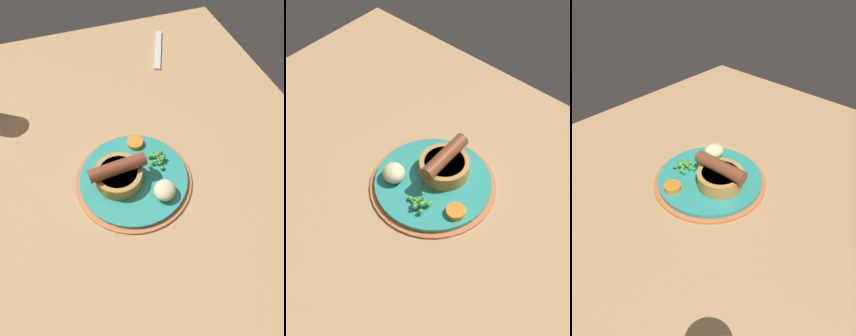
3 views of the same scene
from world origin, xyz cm
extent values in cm
cube|color=tan|center=(0.00, 0.00, 1.50)|extent=(110.00, 80.00, 3.00)
cylinder|color=#CC6B3D|center=(2.66, -3.74, 3.25)|extent=(23.44, 23.44, 0.50)
cylinder|color=teal|center=(2.66, -3.74, 3.70)|extent=(21.56, 21.56, 1.40)
cylinder|color=#BC8442|center=(2.51, -6.73, 5.92)|extent=(9.34, 9.34, 3.03)
cylinder|color=#33190C|center=(2.51, -6.73, 7.28)|extent=(7.47, 7.47, 0.30)
cylinder|color=brown|center=(2.51, -6.73, 8.74)|extent=(3.34, 11.15, 2.62)
sphere|color=green|center=(1.84, 2.07, 5.25)|extent=(0.71, 0.71, 0.71)
sphere|color=#589E3D|center=(0.41, 2.32, 5.84)|extent=(0.98, 0.98, 0.98)
sphere|color=green|center=(1.76, 0.45, 4.95)|extent=(0.70, 0.70, 0.70)
sphere|color=green|center=(-0.59, 0.68, 5.10)|extent=(0.78, 0.78, 0.78)
sphere|color=#4B9539|center=(1.22, 1.50, 5.41)|extent=(0.81, 0.81, 0.81)
sphere|color=#519934|center=(1.26, 2.09, 5.47)|extent=(0.73, 0.73, 0.73)
sphere|color=#4B9237|center=(-0.70, 3.29, 5.26)|extent=(0.85, 0.85, 0.85)
sphere|color=green|center=(0.15, 1.60, 5.56)|extent=(0.89, 0.89, 0.89)
sphere|color=green|center=(-0.64, 1.25, 5.31)|extent=(0.91, 0.91, 0.91)
sphere|color=green|center=(1.20, 2.85, 5.49)|extent=(0.86, 0.86, 0.86)
sphere|color=green|center=(0.70, 3.32, 5.46)|extent=(0.93, 0.93, 0.93)
sphere|color=green|center=(0.55, 2.80, 5.55)|extent=(0.72, 0.72, 0.72)
sphere|color=green|center=(1.18, 0.72, 5.15)|extent=(0.73, 0.73, 0.73)
sphere|color=#4C9E38|center=(2.83, 2.26, 4.85)|extent=(0.90, 0.90, 0.90)
ellipsoid|color=beige|center=(8.42, 0.57, 5.93)|extent=(6.03, 5.95, 3.06)
cylinder|color=orange|center=(-5.07, -0.91, 4.93)|extent=(4.81, 4.81, 1.07)
camera|label=1|loc=(34.02, -12.69, 54.34)|focal=32.00mm
camera|label=2|loc=(-32.77, 37.13, 71.10)|focal=50.00mm
camera|label=3|loc=(-31.18, -36.60, 44.95)|focal=32.00mm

